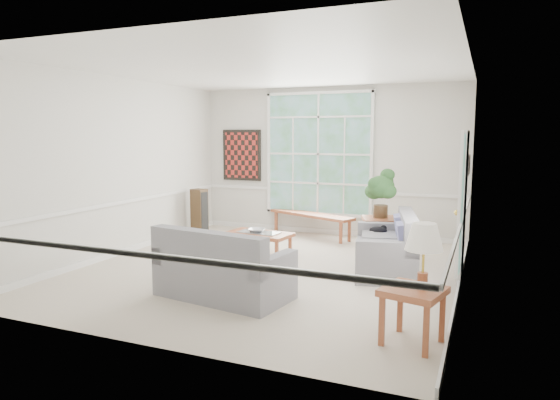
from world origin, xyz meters
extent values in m
cube|color=beige|center=(0.00, 0.00, -0.01)|extent=(5.50, 6.00, 0.01)
cube|color=white|center=(0.00, 0.00, 3.00)|extent=(5.50, 6.00, 0.02)
cube|color=silver|center=(0.00, 3.00, 1.50)|extent=(5.50, 0.02, 3.00)
cube|color=silver|center=(0.00, -3.00, 1.50)|extent=(5.50, 0.02, 3.00)
cube|color=silver|center=(-2.75, 0.00, 1.50)|extent=(0.02, 6.00, 3.00)
cube|color=silver|center=(2.75, 0.00, 1.50)|extent=(0.02, 6.00, 3.00)
cube|color=white|center=(-0.20, 2.96, 1.65)|extent=(2.30, 0.08, 2.40)
cube|color=white|center=(2.71, 0.60, 1.05)|extent=(0.08, 0.90, 2.10)
cube|color=white|center=(2.71, -0.03, 1.15)|extent=(0.08, 0.26, 1.90)
cube|color=#5E1B16|center=(-1.95, 2.95, 1.60)|extent=(0.90, 0.06, 1.10)
cube|color=black|center=(2.71, 1.75, 1.55)|extent=(0.04, 0.26, 0.32)
cube|color=black|center=(2.71, 2.15, 1.55)|extent=(0.04, 0.26, 0.32)
cube|color=gray|center=(1.65, 0.57, 0.44)|extent=(1.18, 1.78, 0.88)
cube|color=gray|center=(0.00, -1.40, 0.45)|extent=(1.76, 1.09, 0.90)
cube|color=#9B4F2F|center=(-0.49, 0.70, 0.20)|extent=(1.15, 0.72, 0.41)
imported|color=#9F9FA4|center=(-0.53, 0.68, 0.45)|extent=(0.41, 0.41, 0.08)
cube|color=#9B4F2F|center=(-0.24, 2.65, 0.23)|extent=(1.97, 1.12, 0.46)
cube|color=#9B4F2F|center=(1.38, 1.68, 0.31)|extent=(0.80, 0.80, 0.63)
cube|color=#9B4F2F|center=(2.40, -1.95, 0.28)|extent=(0.67, 0.67, 0.56)
cylinder|color=gray|center=(-1.40, 1.98, 0.07)|extent=(0.52, 0.52, 0.13)
cube|color=#422D19|center=(-2.40, 1.90, 0.47)|extent=(0.34, 0.29, 0.94)
ellipsoid|color=black|center=(1.43, 1.11, 0.52)|extent=(0.32, 0.25, 0.14)
camera|label=1|loc=(3.00, -6.77, 2.04)|focal=32.00mm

